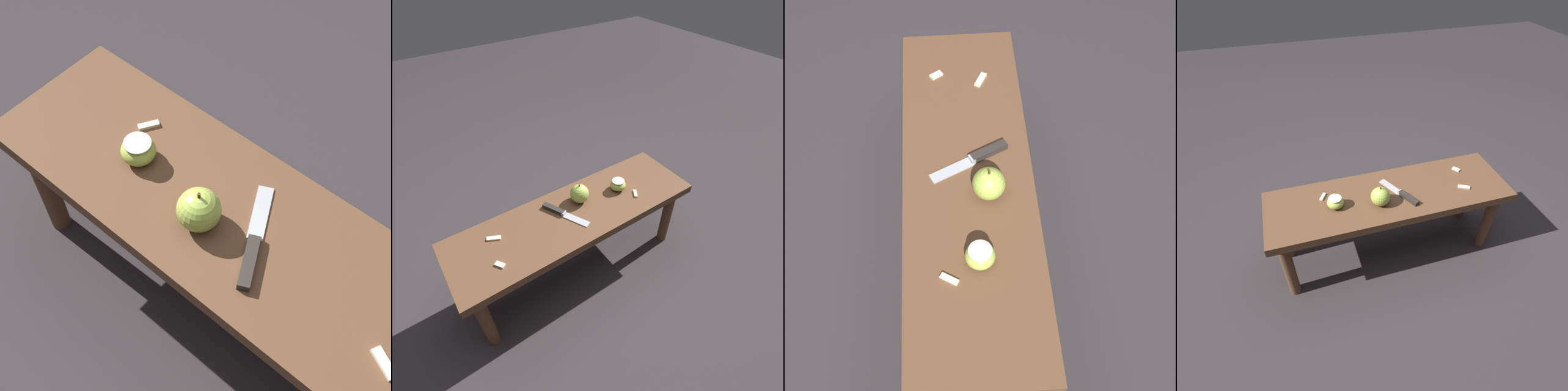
{
  "view_description": "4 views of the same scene",
  "coord_description": "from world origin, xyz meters",
  "views": [
    {
      "loc": [
        0.29,
        -0.47,
        1.34
      ],
      "look_at": [
        -0.09,
        -0.03,
        0.45
      ],
      "focal_mm": 50.0,
      "sensor_mm": 36.0,
      "label": 1
    },
    {
      "loc": [
        0.5,
        0.82,
        1.39
      ],
      "look_at": [
        -0.09,
        -0.03,
        0.45
      ],
      "focal_mm": 28.0,
      "sensor_mm": 36.0,
      "label": 2
    },
    {
      "loc": [
        -0.86,
        0.03,
        1.61
      ],
      "look_at": [
        -0.09,
        -0.03,
        0.45
      ],
      "focal_mm": 50.0,
      "sensor_mm": 36.0,
      "label": 3
    },
    {
      "loc": [
        -0.38,
        -0.99,
        1.38
      ],
      "look_at": [
        -0.09,
        -0.03,
        0.45
      ],
      "focal_mm": 28.0,
      "sensor_mm": 36.0,
      "label": 4
    }
  ],
  "objects": [
    {
      "name": "apple_whole",
      "position": [
        -0.06,
        -0.05,
        0.46
      ],
      "size": [
        0.09,
        0.09,
        0.1
      ],
      "color": "#9EB747",
      "rests_on": "wooden_bench"
    },
    {
      "name": "knife",
      "position": [
        0.06,
        -0.04,
        0.42
      ],
      "size": [
        0.13,
        0.22,
        0.02
      ],
      "rotation": [
        0.0,
        0.0,
        2.02
      ],
      "color": "#9EA0A5",
      "rests_on": "wooden_bench"
    },
    {
      "name": "wooden_bench",
      "position": [
        0.0,
        0.0,
        0.35
      ],
      "size": [
        1.15,
        0.35,
        0.42
      ],
      "color": "brown",
      "rests_on": "ground_plane"
    },
    {
      "name": "ground_plane",
      "position": [
        0.0,
        0.0,
        0.0
      ],
      "size": [
        8.0,
        8.0,
        0.0
      ],
      "primitive_type": "plane",
      "color": "#2D282B"
    },
    {
      "name": "apple_slice_near_bowl",
      "position": [
        -0.3,
        0.06,
        0.42
      ],
      "size": [
        0.04,
        0.05,
        0.01
      ],
      "color": "beige",
      "rests_on": "wooden_bench"
    },
    {
      "name": "apple_cut",
      "position": [
        -0.26,
        -0.01,
        0.44
      ],
      "size": [
        0.07,
        0.07,
        0.05
      ],
      "color": "#9EB747",
      "rests_on": "wooden_bench"
    },
    {
      "name": "apple_slice_near_knife",
      "position": [
        0.36,
        -0.06,
        0.42
      ],
      "size": [
        0.06,
        0.04,
        0.01
      ],
      "color": "beige",
      "rests_on": "wooden_bench"
    }
  ]
}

